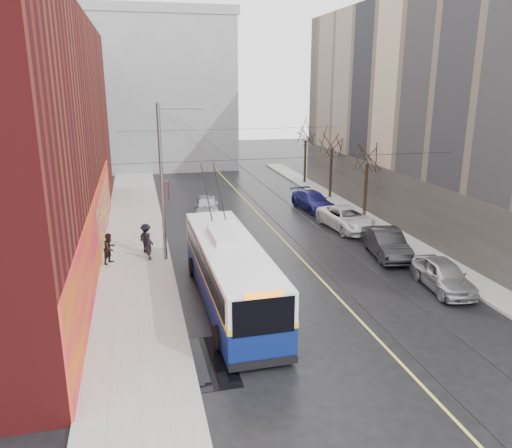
{
  "coord_description": "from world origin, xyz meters",
  "views": [
    {
      "loc": [
        -7.55,
        -17.76,
        10.09
      ],
      "look_at": [
        -1.86,
        6.02,
        3.07
      ],
      "focal_mm": 35.0,
      "sensor_mm": 36.0,
      "label": 1
    }
  ],
  "objects_px": {
    "streetlight_pole": "(165,179)",
    "tree_near": "(368,153)",
    "trolleybus": "(230,272)",
    "parked_car_b": "(386,243)",
    "parked_car_d": "(313,201)",
    "pedestrian_b": "(110,248)",
    "tree_mid": "(332,139)",
    "pedestrian_a": "(149,246)",
    "parked_car_a": "(443,275)",
    "pedestrian_c": "(146,238)",
    "tree_far": "(306,133)",
    "parked_car_c": "(347,218)",
    "following_car": "(207,206)"
  },
  "relations": [
    {
      "from": "parked_car_d",
      "to": "tree_mid",
      "type": "bearing_deg",
      "value": 42.67
    },
    {
      "from": "pedestrian_a",
      "to": "pedestrian_c",
      "type": "xyz_separation_m",
      "value": [
        -0.13,
        1.18,
        0.09
      ]
    },
    {
      "from": "tree_far",
      "to": "parked_car_c",
      "type": "relative_size",
      "value": 1.17
    },
    {
      "from": "parked_car_d",
      "to": "pedestrian_a",
      "type": "xyz_separation_m",
      "value": [
        -13.32,
        -9.31,
        0.22
      ]
    },
    {
      "from": "pedestrian_a",
      "to": "parked_car_d",
      "type": "bearing_deg",
      "value": -57.24
    },
    {
      "from": "parked_car_d",
      "to": "pedestrian_b",
      "type": "distance_m",
      "value": 18.17
    },
    {
      "from": "parked_car_b",
      "to": "parked_car_d",
      "type": "distance_m",
      "value": 11.66
    },
    {
      "from": "following_car",
      "to": "pedestrian_c",
      "type": "bearing_deg",
      "value": -113.66
    },
    {
      "from": "parked_car_b",
      "to": "pedestrian_a",
      "type": "xyz_separation_m",
      "value": [
        -13.78,
        2.34,
        0.15
      ]
    },
    {
      "from": "trolleybus",
      "to": "parked_car_b",
      "type": "bearing_deg",
      "value": 22.17
    },
    {
      "from": "parked_car_a",
      "to": "following_car",
      "type": "relative_size",
      "value": 0.96
    },
    {
      "from": "trolleybus",
      "to": "pedestrian_c",
      "type": "relative_size",
      "value": 6.79
    },
    {
      "from": "pedestrian_b",
      "to": "pedestrian_c",
      "type": "height_order",
      "value": "pedestrian_c"
    },
    {
      "from": "tree_near",
      "to": "parked_car_b",
      "type": "height_order",
      "value": "tree_near"
    },
    {
      "from": "trolleybus",
      "to": "following_car",
      "type": "distance_m",
      "value": 16.07
    },
    {
      "from": "streetlight_pole",
      "to": "trolleybus",
      "type": "bearing_deg",
      "value": -69.38
    },
    {
      "from": "pedestrian_a",
      "to": "parked_car_b",
      "type": "bearing_deg",
      "value": -101.84
    },
    {
      "from": "streetlight_pole",
      "to": "parked_car_c",
      "type": "relative_size",
      "value": 1.6
    },
    {
      "from": "tree_far",
      "to": "parked_car_d",
      "type": "bearing_deg",
      "value": -105.38
    },
    {
      "from": "trolleybus",
      "to": "parked_car_a",
      "type": "relative_size",
      "value": 2.72
    },
    {
      "from": "trolleybus",
      "to": "parked_car_b",
      "type": "distance_m",
      "value": 11.19
    },
    {
      "from": "pedestrian_a",
      "to": "trolleybus",
      "type": "bearing_deg",
      "value": -154.62
    },
    {
      "from": "parked_car_c",
      "to": "parked_car_d",
      "type": "distance_m",
      "value": 5.86
    },
    {
      "from": "tree_mid",
      "to": "trolleybus",
      "type": "height_order",
      "value": "tree_mid"
    },
    {
      "from": "streetlight_pole",
      "to": "pedestrian_b",
      "type": "height_order",
      "value": "streetlight_pole"
    },
    {
      "from": "tree_near",
      "to": "parked_car_d",
      "type": "distance_m",
      "value": 6.23
    },
    {
      "from": "parked_car_d",
      "to": "following_car",
      "type": "relative_size",
      "value": 1.09
    },
    {
      "from": "pedestrian_c",
      "to": "parked_car_b",
      "type": "bearing_deg",
      "value": -140.22
    },
    {
      "from": "streetlight_pole",
      "to": "tree_near",
      "type": "relative_size",
      "value": 1.41
    },
    {
      "from": "parked_car_a",
      "to": "pedestrian_c",
      "type": "height_order",
      "value": "pedestrian_c"
    },
    {
      "from": "streetlight_pole",
      "to": "tree_near",
      "type": "height_order",
      "value": "streetlight_pole"
    },
    {
      "from": "tree_near",
      "to": "following_car",
      "type": "xyz_separation_m",
      "value": [
        -11.54,
        3.51,
        -4.18
      ]
    },
    {
      "from": "tree_near",
      "to": "tree_far",
      "type": "xyz_separation_m",
      "value": [
        0.0,
        14.0,
        0.17
      ]
    },
    {
      "from": "streetlight_pole",
      "to": "parked_car_a",
      "type": "distance_m",
      "value": 15.58
    },
    {
      "from": "parked_car_a",
      "to": "parked_car_c",
      "type": "xyz_separation_m",
      "value": [
        -0.38,
        11.02,
        0.02
      ]
    },
    {
      "from": "tree_far",
      "to": "trolleybus",
      "type": "height_order",
      "value": "tree_far"
    },
    {
      "from": "tree_far",
      "to": "following_car",
      "type": "height_order",
      "value": "tree_far"
    },
    {
      "from": "parked_car_a",
      "to": "parked_car_c",
      "type": "height_order",
      "value": "parked_car_c"
    },
    {
      "from": "streetlight_pole",
      "to": "pedestrian_c",
      "type": "bearing_deg",
      "value": 130.5
    },
    {
      "from": "parked_car_c",
      "to": "following_car",
      "type": "height_order",
      "value": "following_car"
    },
    {
      "from": "streetlight_pole",
      "to": "parked_car_a",
      "type": "bearing_deg",
      "value": -29.11
    },
    {
      "from": "trolleybus",
      "to": "pedestrian_a",
      "type": "height_order",
      "value": "trolleybus"
    },
    {
      "from": "tree_far",
      "to": "parked_car_a",
      "type": "bearing_deg",
      "value": -94.19
    },
    {
      "from": "tree_mid",
      "to": "parked_car_b",
      "type": "height_order",
      "value": "tree_mid"
    },
    {
      "from": "parked_car_d",
      "to": "pedestrian_c",
      "type": "height_order",
      "value": "pedestrian_c"
    },
    {
      "from": "tree_near",
      "to": "parked_car_b",
      "type": "bearing_deg",
      "value": -106.62
    },
    {
      "from": "parked_car_c",
      "to": "trolleybus",
      "type": "bearing_deg",
      "value": -141.19
    },
    {
      "from": "parked_car_d",
      "to": "pedestrian_b",
      "type": "relative_size",
      "value": 2.87
    },
    {
      "from": "tree_near",
      "to": "parked_car_b",
      "type": "xyz_separation_m",
      "value": [
        -2.42,
        -8.12,
        -4.17
      ]
    },
    {
      "from": "parked_car_d",
      "to": "pedestrian_b",
      "type": "bearing_deg",
      "value": -156.15
    }
  ]
}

